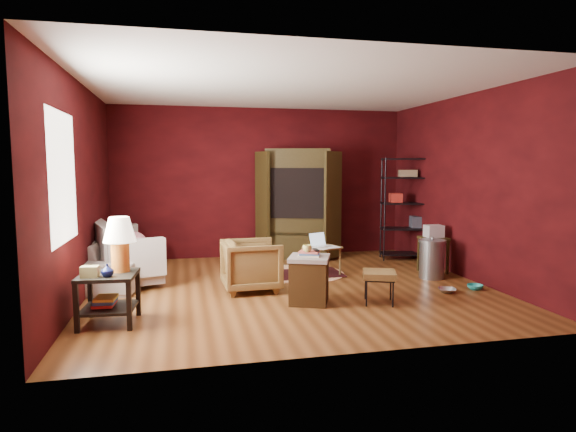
% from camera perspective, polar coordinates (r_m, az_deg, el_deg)
% --- Properties ---
extents(room, '(5.54, 5.04, 2.84)m').
position_cam_1_polar(room, '(6.69, 0.07, 3.24)').
color(room, brown).
rests_on(room, ground).
extents(sofa, '(1.01, 2.29, 0.87)m').
position_cam_1_polar(sofa, '(7.76, -19.11, -3.92)').
color(sofa, gray).
rests_on(sofa, ground).
extents(armchair, '(0.73, 0.78, 0.77)m').
position_cam_1_polar(armchair, '(6.70, -4.36, -5.55)').
color(armchair, black).
rests_on(armchair, ground).
extents(pet_bowl_steel, '(0.24, 0.15, 0.24)m').
position_cam_1_polar(pet_bowl_steel, '(6.96, 18.35, -7.65)').
color(pet_bowl_steel, silver).
rests_on(pet_bowl_steel, ground).
extents(pet_bowl_turquoise, '(0.22, 0.07, 0.22)m').
position_cam_1_polar(pet_bowl_turquoise, '(7.26, 21.31, -7.28)').
color(pet_bowl_turquoise, teal).
rests_on(pet_bowl_turquoise, ground).
extents(vase, '(0.17, 0.18, 0.13)m').
position_cam_1_polar(vase, '(5.44, -20.63, -6.07)').
color(vase, '#0B113A').
rests_on(vase, side_table).
extents(mug, '(0.14, 0.12, 0.11)m').
position_cam_1_polar(mug, '(5.95, 2.28, -3.74)').
color(mug, '#DDD86C').
rests_on(mug, hamper).
extents(side_table, '(0.64, 0.64, 1.16)m').
position_cam_1_polar(side_table, '(5.61, -19.91, -4.90)').
color(side_table, black).
rests_on(side_table, ground).
extents(sofa_cushions, '(1.29, 2.10, 0.82)m').
position_cam_1_polar(sofa_cushions, '(7.73, -19.23, -4.19)').
color(sofa_cushions, gray).
rests_on(sofa_cushions, sofa).
extents(hamper, '(0.63, 0.63, 0.68)m').
position_cam_1_polar(hamper, '(6.09, 2.53, -7.44)').
color(hamper, '#40250E').
rests_on(hamper, ground).
extents(footstool, '(0.51, 0.51, 0.41)m').
position_cam_1_polar(footstool, '(6.17, 10.75, -6.95)').
color(footstool, black).
rests_on(footstool, ground).
extents(rug_round, '(1.74, 1.74, 0.01)m').
position_cam_1_polar(rug_round, '(7.75, 1.55, -6.82)').
color(rug_round, white).
rests_on(rug_round, ground).
extents(rug_oriental, '(1.11, 0.76, 0.01)m').
position_cam_1_polar(rug_oriental, '(7.71, 2.24, -6.82)').
color(rug_oriental, '#481317').
rests_on(rug_oriental, ground).
extents(laptop_desk, '(0.64, 0.57, 0.67)m').
position_cam_1_polar(laptop_desk, '(7.55, 4.06, -4.04)').
color(laptop_desk, olive).
rests_on(laptop_desk, ground).
extents(tv_armoire, '(1.53, 1.13, 2.03)m').
position_cam_1_polar(tv_armoire, '(8.97, 1.23, 1.73)').
color(tv_armoire, '#34270F').
rests_on(tv_armoire, ground).
extents(wire_shelving, '(0.98, 0.60, 1.86)m').
position_cam_1_polar(wire_shelving, '(9.08, 13.98, 1.38)').
color(wire_shelving, black).
rests_on(wire_shelving, ground).
extents(small_stand, '(0.39, 0.39, 0.77)m').
position_cam_1_polar(small_stand, '(8.10, 16.87, -2.42)').
color(small_stand, '#34270F').
rests_on(small_stand, ground).
extents(trash_can, '(0.49, 0.49, 0.64)m').
position_cam_1_polar(trash_can, '(7.72, 16.67, -4.88)').
color(trash_can, '#919398').
rests_on(trash_can, ground).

